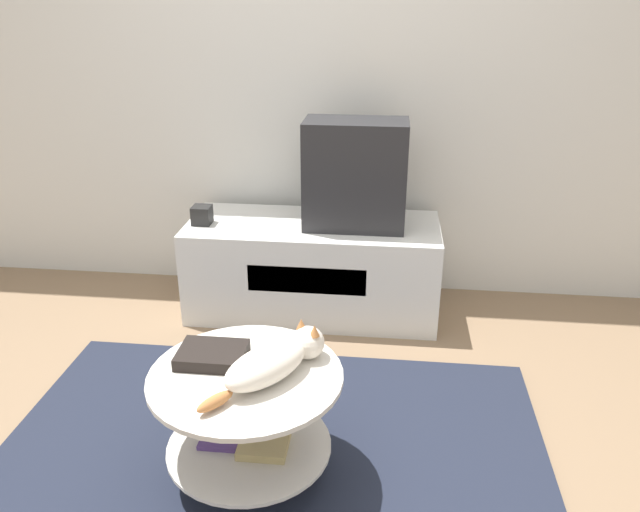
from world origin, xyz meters
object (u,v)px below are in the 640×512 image
Objects in this scene: speaker at (202,215)px; dvd_box at (212,355)px; cat at (274,361)px; tv at (355,175)px.

dvd_box is at bearing -72.34° from speaker.
cat is at bearing -16.02° from dvd_box.
dvd_box is 0.24m from cat.
cat is at bearing -97.87° from tv.
speaker is 1.40m from cat.
speaker is (-0.79, -0.06, -0.23)m from tv.
tv is at bearing 4.16° from speaker.
speaker is 0.22× the size of cat.
tv is 1.35m from cat.
dvd_box is at bearing 111.28° from cat.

